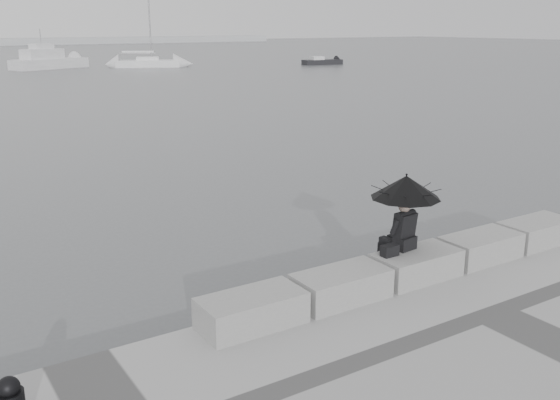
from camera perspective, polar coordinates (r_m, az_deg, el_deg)
ground at (r=12.03m, az=10.63°, el=-8.53°), size 360.00×360.00×0.00m
stone_block_far_left at (r=9.52m, az=-2.61°, el=-10.08°), size 1.60×0.80×0.50m
stone_block_left at (r=10.39m, az=5.61°, el=-7.84°), size 1.60×0.80×0.50m
stone_block_centre at (r=11.45m, az=12.36°, el=-5.85°), size 1.60×0.80×0.50m
stone_block_right at (r=12.65m, az=17.86°, el=-4.16°), size 1.60×0.80×0.50m
stone_block_far_right at (r=13.95m, az=22.36°, el=-2.74°), size 1.60×0.80×0.50m
seated_person at (r=11.18m, az=11.44°, el=0.52°), size 1.24×1.24×1.39m
bag at (r=11.06m, az=10.00°, el=-4.57°), size 0.31×0.17×0.20m
sailboat_right at (r=76.31m, az=-11.99°, el=12.20°), size 7.61×5.14×12.90m
motor_cruiser at (r=76.87m, az=-20.33°, el=11.87°), size 9.14×6.12×4.50m
small_motorboat at (r=79.77m, az=3.88°, el=12.49°), size 5.23×2.19×1.10m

